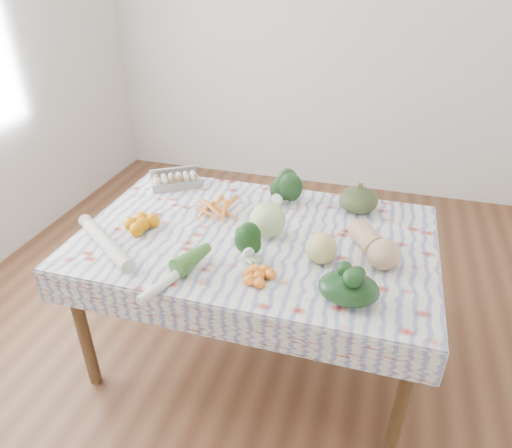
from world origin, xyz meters
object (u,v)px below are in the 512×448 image
(butternut_squash, at_px, (375,243))
(grapefruit, at_px, (321,248))
(egg_carton, at_px, (176,182))
(kabocha_squash, at_px, (359,200))
(cabbage, at_px, (268,220))
(dining_table, at_px, (256,249))

(butternut_squash, relative_size, grapefruit, 2.18)
(egg_carton, height_order, butternut_squash, butternut_squash)
(kabocha_squash, bearing_deg, grapefruit, -102.36)
(egg_carton, distance_m, kabocha_squash, 1.02)
(egg_carton, height_order, cabbage, cabbage)
(kabocha_squash, bearing_deg, butternut_squash, -75.04)
(cabbage, distance_m, butternut_squash, 0.49)
(cabbage, bearing_deg, butternut_squash, -4.22)
(egg_carton, relative_size, butternut_squash, 0.90)
(egg_carton, xyz_separation_m, cabbage, (0.63, -0.34, 0.05))
(butternut_squash, height_order, grapefruit, same)
(cabbage, relative_size, grapefruit, 1.22)
(dining_table, xyz_separation_m, butternut_squash, (0.55, -0.03, 0.15))
(dining_table, height_order, egg_carton, egg_carton)
(dining_table, height_order, kabocha_squash, kabocha_squash)
(cabbage, bearing_deg, grapefruit, -27.39)
(butternut_squash, distance_m, grapefruit, 0.24)
(dining_table, xyz_separation_m, cabbage, (0.05, 0.01, 0.17))
(butternut_squash, bearing_deg, kabocha_squash, 73.67)
(egg_carton, height_order, kabocha_squash, kabocha_squash)
(dining_table, height_order, grapefruit, grapefruit)
(dining_table, xyz_separation_m, grapefruit, (0.33, -0.13, 0.15))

